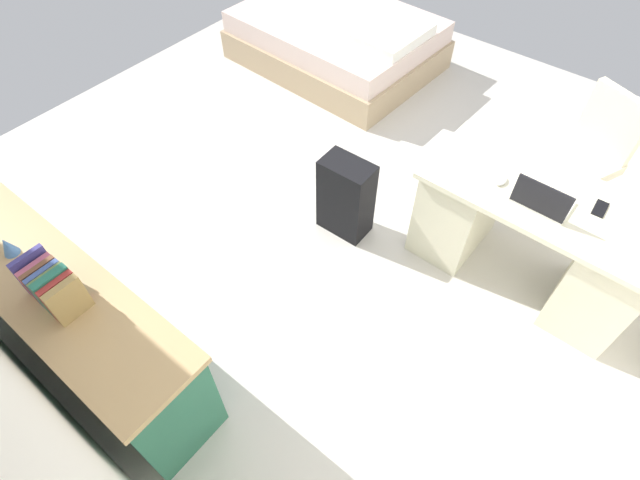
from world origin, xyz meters
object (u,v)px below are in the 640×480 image
(bed, at_px, (337,40))
(figurine_small, at_px, (8,246))
(cell_phone_near_laptop, at_px, (600,209))
(desk, at_px, (530,236))
(office_chair, at_px, (580,163))
(laptop, at_px, (542,200))
(suitcase_black, at_px, (346,197))
(computer_mouse, at_px, (501,180))
(credenza, at_px, (79,325))

(bed, distance_m, figurine_small, 3.62)
(cell_phone_near_laptop, bearing_deg, desk, 14.71)
(cell_phone_near_laptop, relative_size, figurine_small, 1.24)
(desk, xyz_separation_m, office_chair, (-0.00, -0.84, 0.03))
(bed, xyz_separation_m, laptop, (-2.56, 1.49, 0.55))
(suitcase_black, height_order, computer_mouse, computer_mouse)
(figurine_small, bearing_deg, suitcase_black, -116.42)
(suitcase_black, bearing_deg, bed, -52.45)
(office_chair, xyz_separation_m, laptop, (0.02, 0.95, 0.37))
(desk, height_order, figurine_small, figurine_small)
(suitcase_black, relative_size, computer_mouse, 6.15)
(suitcase_black, height_order, figurine_small, figurine_small)
(cell_phone_near_laptop, distance_m, figurine_small, 3.22)
(office_chair, distance_m, bed, 2.64)
(bed, bearing_deg, credenza, 104.07)
(credenza, height_order, laptop, laptop)
(desk, relative_size, computer_mouse, 14.47)
(laptop, bearing_deg, cell_phone_near_laptop, -145.24)
(bed, xyz_separation_m, suitcase_black, (-1.42, 1.77, 0.06))
(suitcase_black, distance_m, cell_phone_near_laptop, 1.56)
(bed, distance_m, computer_mouse, 2.76)
(computer_mouse, xyz_separation_m, cell_phone_near_laptop, (-0.54, -0.15, -0.01))
(bed, height_order, computer_mouse, computer_mouse)
(office_chair, distance_m, computer_mouse, 1.01)
(computer_mouse, distance_m, cell_phone_near_laptop, 0.56)
(laptop, bearing_deg, suitcase_black, 13.73)
(desk, bearing_deg, cell_phone_near_laptop, -162.60)
(desk, distance_m, suitcase_black, 1.23)
(laptop, bearing_deg, bed, -30.13)
(desk, distance_m, laptop, 0.42)
(credenza, distance_m, bed, 3.65)
(office_chair, bearing_deg, suitcase_black, 46.67)
(computer_mouse, bearing_deg, office_chair, -106.48)
(cell_phone_near_laptop, bearing_deg, office_chair, -73.98)
(figurine_small, bearing_deg, laptop, -134.59)
(office_chair, distance_m, credenza, 3.45)
(desk, xyz_separation_m, cell_phone_near_laptop, (-0.26, -0.08, 0.36))
(desk, bearing_deg, office_chair, -90.19)
(office_chair, height_order, suitcase_black, office_chair)
(cell_phone_near_laptop, bearing_deg, figurine_small, 41.59)
(office_chair, height_order, credenza, office_chair)
(office_chair, xyz_separation_m, computer_mouse, (0.28, 0.91, 0.34))
(credenza, height_order, figurine_small, figurine_small)
(suitcase_black, bearing_deg, office_chair, -134.57)
(credenza, bearing_deg, cell_phone_near_laptop, -131.04)
(bed, relative_size, laptop, 6.28)
(bed, bearing_deg, desk, 151.94)
(bed, relative_size, figurine_small, 17.85)
(office_chair, xyz_separation_m, cell_phone_near_laptop, (-0.26, 0.76, 0.33))
(credenza, xyz_separation_m, figurine_small, (0.35, 0.00, 0.43))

